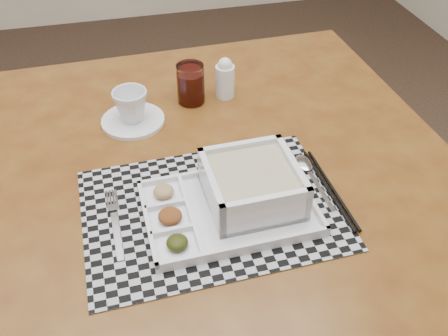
{
  "coord_description": "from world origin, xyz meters",
  "views": [
    {
      "loc": [
        0.29,
        -1.05,
        1.52
      ],
      "look_at": [
        0.47,
        -0.33,
        0.89
      ],
      "focal_mm": 40.0,
      "sensor_mm": 36.0,
      "label": 1
    }
  ],
  "objects_px": {
    "serving_tray": "(243,193)",
    "creamer_bottle": "(225,78)",
    "dining_table": "(202,201)",
    "cup": "(131,105)",
    "juice_glass": "(191,85)"
  },
  "relations": [
    {
      "from": "serving_tray",
      "to": "creamer_bottle",
      "type": "distance_m",
      "value": 0.4
    },
    {
      "from": "dining_table",
      "to": "cup",
      "type": "distance_m",
      "value": 0.28
    },
    {
      "from": "serving_tray",
      "to": "cup",
      "type": "height_order",
      "value": "serving_tray"
    },
    {
      "from": "cup",
      "to": "serving_tray",
      "type": "bearing_deg",
      "value": -81.82
    },
    {
      "from": "cup",
      "to": "juice_glass",
      "type": "xyz_separation_m",
      "value": [
        0.15,
        0.06,
        -0.0
      ]
    },
    {
      "from": "dining_table",
      "to": "juice_glass",
      "type": "bearing_deg",
      "value": 83.23
    },
    {
      "from": "dining_table",
      "to": "juice_glass",
      "type": "xyz_separation_m",
      "value": [
        0.03,
        0.27,
        0.13
      ]
    },
    {
      "from": "cup",
      "to": "creamer_bottle",
      "type": "xyz_separation_m",
      "value": [
        0.24,
        0.06,
        0.0
      ]
    },
    {
      "from": "dining_table",
      "to": "serving_tray",
      "type": "distance_m",
      "value": 0.18
    },
    {
      "from": "cup",
      "to": "juice_glass",
      "type": "relative_size",
      "value": 0.81
    },
    {
      "from": "dining_table",
      "to": "cup",
      "type": "xyz_separation_m",
      "value": [
        -0.12,
        0.22,
        0.13
      ]
    },
    {
      "from": "serving_tray",
      "to": "cup",
      "type": "xyz_separation_m",
      "value": [
        -0.18,
        0.34,
        0.01
      ]
    },
    {
      "from": "serving_tray",
      "to": "creamer_bottle",
      "type": "relative_size",
      "value": 3.07
    },
    {
      "from": "serving_tray",
      "to": "juice_glass",
      "type": "relative_size",
      "value": 3.22
    },
    {
      "from": "cup",
      "to": "creamer_bottle",
      "type": "height_order",
      "value": "creamer_bottle"
    }
  ]
}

